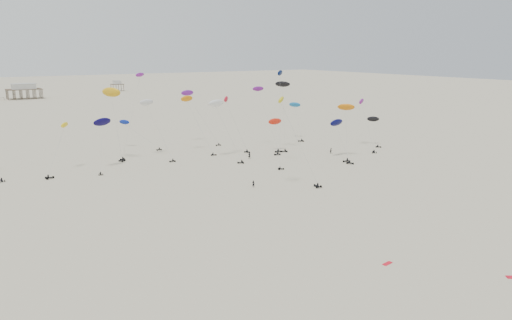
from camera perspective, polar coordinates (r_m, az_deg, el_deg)
ground_plane at (r=212.82m, az=-16.49°, el=3.64°), size 900.00×900.00×0.00m
pavilion_main at (r=356.71m, az=-24.98°, el=7.04°), size 21.00×13.00×9.80m
pavilion_small at (r=401.16m, az=-15.58°, el=8.10°), size 9.00×7.00×8.00m
rig_0 at (r=168.57m, az=13.37°, el=3.91°), size 5.10×7.99×9.79m
rig_1 at (r=112.95m, az=4.47°, el=3.14°), size 8.75×9.12×20.96m
rig_2 at (r=159.40m, az=1.05°, el=5.64°), size 4.92×15.95×22.10m
rig_3 at (r=146.46m, az=-13.90°, el=5.53°), size 9.18×3.77×24.69m
rig_4 at (r=146.23m, az=9.42°, el=3.53°), size 7.20×12.78×13.46m
rig_5 at (r=164.42m, az=12.24°, el=5.38°), size 9.11×15.39×18.57m
rig_6 at (r=155.15m, az=-7.44°, el=5.99°), size 5.83×14.44×19.32m
rig_7 at (r=134.36m, az=2.78°, el=7.19°), size 7.30×9.64×25.74m
rig_8 at (r=146.22m, az=-16.14°, el=6.96°), size 5.26×8.29×20.73m
rig_9 at (r=176.38m, az=4.64°, el=5.32°), size 5.95×11.01×13.65m
rig_10 at (r=149.72m, az=-11.92°, el=5.32°), size 4.97×15.72×19.93m
rig_11 at (r=135.91m, az=-21.72°, el=1.34°), size 9.16×12.00×15.31m
rig_12 at (r=164.44m, az=-13.90°, el=3.50°), size 9.61×14.08×14.95m
rig_13 at (r=144.18m, az=-4.25°, el=5.70°), size 5.79×14.18×18.51m
rig_16 at (r=137.68m, az=-17.19°, el=3.73°), size 7.24×11.58×14.70m
rig_17 at (r=153.84m, az=2.23°, el=3.62°), size 7.13×8.52×11.08m
rig_18 at (r=157.07m, az=3.10°, el=7.16°), size 7.11×9.81×21.52m
rig_19 at (r=146.40m, az=10.27°, el=4.76°), size 8.64×9.80×16.20m
rig_20 at (r=149.30m, az=-2.73°, el=5.24°), size 9.07×4.50×17.56m
rig_21 at (r=170.22m, az=-7.34°, el=6.78°), size 7.81×14.27×20.41m
spectator_0 at (r=114.34m, az=-0.30°, el=-3.13°), size 0.77×0.83×1.89m
spectator_1 at (r=153.32m, az=8.57°, el=0.75°), size 0.99×0.61×1.95m
spectator_3 at (r=144.34m, az=-0.77°, el=0.16°), size 0.98×0.95×2.24m
grounded_kite_b at (r=77.31m, az=14.78°, el=-11.39°), size 1.90×1.01×0.07m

